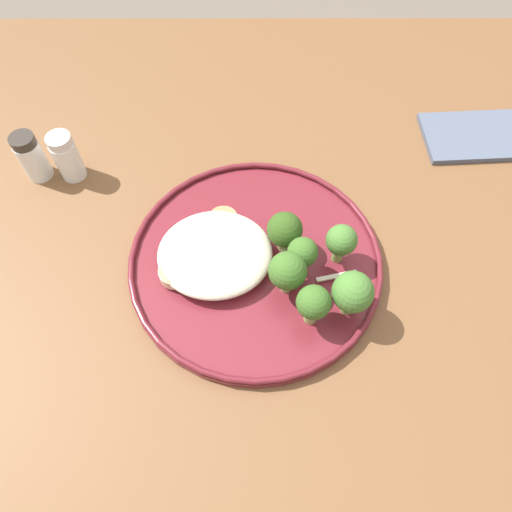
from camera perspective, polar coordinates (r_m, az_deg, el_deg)
name	(u,v)px	position (r m, az deg, el deg)	size (l,w,h in m)	color
ground	(256,425)	(1.26, -0.05, -19.17)	(6.00, 6.00, 0.00)	#665B51
wooden_dining_table	(255,312)	(0.63, -0.09, -6.53)	(1.40, 1.00, 0.74)	brown
dinner_plate	(256,261)	(0.56, 0.00, -0.61)	(0.29, 0.29, 0.02)	maroon
noodle_bed	(215,254)	(0.55, -4.85, 0.27)	(0.13, 0.12, 0.03)	beige
seared_scallop_large_seared	(183,246)	(0.56, -8.53, 1.13)	(0.03, 0.03, 0.01)	#DBB77A
seared_scallop_tilted_round	(240,262)	(0.55, -1.93, -0.65)	(0.03, 0.03, 0.02)	beige
seared_scallop_right_edge	(174,271)	(0.55, -9.56, -1.78)	(0.03, 0.03, 0.02)	beige
seared_scallop_half_hidden	(223,220)	(0.58, -3.87, 4.22)	(0.03, 0.03, 0.01)	#DBB77A
broccoli_floret_beside_noodles	(302,254)	(0.52, 5.40, 0.28)	(0.03, 0.03, 0.06)	#7A994C
broccoli_floret_small_sprig	(352,293)	(0.50, 11.16, -4.22)	(0.04, 0.04, 0.06)	#7A994C
broccoli_floret_near_rim	(287,271)	(0.51, 3.67, -1.80)	(0.04, 0.04, 0.06)	#89A356
broccoli_floret_right_tilted	(341,241)	(0.54, 9.89, 1.72)	(0.03, 0.03, 0.06)	#7A994C
broccoli_floret_center_pile	(313,303)	(0.50, 6.68, -5.52)	(0.04, 0.04, 0.06)	#89A356
broccoli_floret_tall_stalk	(284,230)	(0.54, 3.33, 3.02)	(0.04, 0.04, 0.06)	#89A356
onion_sliver_pale_crescent	(336,273)	(0.55, 9.33, -2.02)	(0.05, 0.01, 0.00)	silver
onion_sliver_long_sliver	(283,244)	(0.57, 3.16, 1.46)	(0.05, 0.01, 0.00)	silver
folded_napkin	(478,136)	(0.75, 24.51, 12.63)	(0.15, 0.09, 0.01)	#4C566B
salt_shaker	(66,157)	(0.67, -21.25, 10.74)	(0.03, 0.03, 0.07)	white
pepper_shaker	(31,157)	(0.68, -24.74, 10.46)	(0.03, 0.03, 0.07)	white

